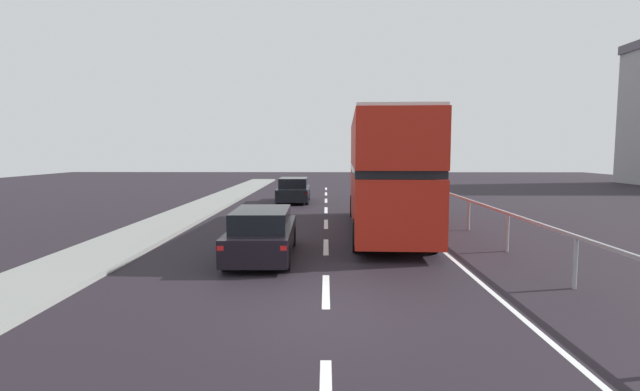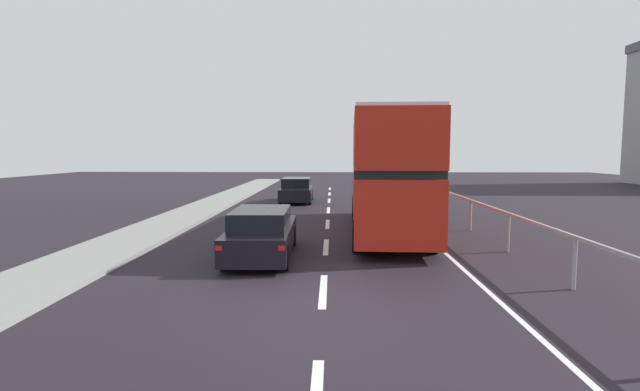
# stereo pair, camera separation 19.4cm
# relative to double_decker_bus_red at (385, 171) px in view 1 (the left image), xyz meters

# --- Properties ---
(ground_plane) EXTENTS (75.58, 120.00, 0.10)m
(ground_plane) POSITION_rel_double_decker_bus_red_xyz_m (-2.22, -8.70, -2.35)
(ground_plane) COLOR black
(lane_paint_markings) EXTENTS (3.70, 46.00, 0.01)m
(lane_paint_markings) POSITION_rel_double_decker_bus_red_xyz_m (-0.14, -0.06, -2.30)
(lane_paint_markings) COLOR silver
(lane_paint_markings) RESTS_ON ground
(bridge_side_railing) EXTENTS (0.10, 42.00, 1.20)m
(bridge_side_railing) POSITION_rel_double_decker_bus_red_xyz_m (3.25, 0.30, -1.33)
(bridge_side_railing) COLOR #95969C
(bridge_side_railing) RESTS_ON ground
(double_decker_bus_red) EXTENTS (2.90, 10.53, 4.30)m
(double_decker_bus_red) POSITION_rel_double_decker_bus_red_xyz_m (0.00, 0.00, 0.00)
(double_decker_bus_red) COLOR #AF1F13
(double_decker_bus_red) RESTS_ON ground
(hatchback_car_near) EXTENTS (1.83, 4.53, 1.40)m
(hatchback_car_near) POSITION_rel_double_decker_bus_red_xyz_m (-4.04, -4.34, -1.63)
(hatchback_car_near) COLOR black
(hatchback_car_near) RESTS_ON ground
(sedan_car_ahead) EXTENTS (1.89, 4.25, 1.46)m
(sedan_car_ahead) POSITION_rel_double_decker_bus_red_xyz_m (-4.16, 10.21, -1.61)
(sedan_car_ahead) COLOR black
(sedan_car_ahead) RESTS_ON ground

